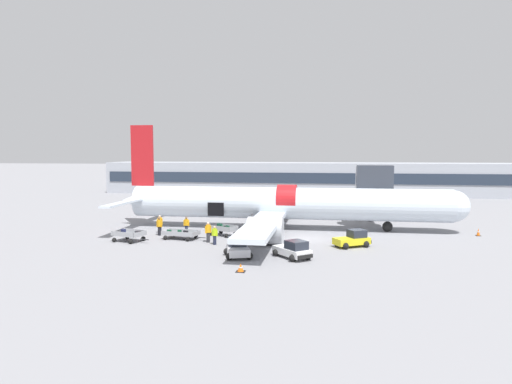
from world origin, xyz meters
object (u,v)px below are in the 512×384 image
(ground_crew_loader_b, at_px, (159,226))
(ground_crew_helper, at_px, (186,225))
(ground_crew_driver, at_px, (215,235))
(ground_crew_supervisor, at_px, (160,224))
(baggage_tug_rear, at_px, (293,250))
(baggage_cart_queued, at_px, (224,230))
(ground_crew_loader_a, at_px, (208,232))
(baggage_cart_empty, at_px, (130,236))
(baggage_tug_lead, at_px, (238,249))
(baggage_cart_loading, at_px, (181,235))
(airplane, at_px, (282,204))
(baggage_tug_mid, at_px, (353,239))

(ground_crew_loader_b, relative_size, ground_crew_helper, 1.05)
(ground_crew_driver, distance_m, ground_crew_supervisor, 8.26)
(baggage_tug_rear, bearing_deg, baggage_cart_queued, 131.62)
(ground_crew_loader_a, distance_m, ground_crew_loader_b, 6.11)
(ground_crew_supervisor, bearing_deg, baggage_cart_queued, -4.10)
(baggage_cart_empty, bearing_deg, baggage_cart_queued, 27.46)
(ground_crew_loader_a, bearing_deg, ground_crew_loader_b, 155.27)
(baggage_tug_rear, relative_size, ground_crew_supervisor, 1.90)
(baggage_tug_lead, distance_m, ground_crew_loader_a, 6.36)
(baggage_cart_loading, relative_size, baggage_cart_queued, 1.24)
(baggage_tug_lead, relative_size, ground_crew_driver, 1.85)
(baggage_cart_empty, relative_size, ground_crew_supervisor, 2.06)
(airplane, height_order, ground_crew_loader_a, airplane)
(baggage_tug_rear, distance_m, ground_crew_driver, 8.18)
(airplane, xyz_separation_m, ground_crew_loader_b, (-11.30, -5.63, -1.67))
(airplane, height_order, baggage_cart_empty, airplane)
(baggage_tug_lead, height_order, baggage_cart_empty, baggage_tug_lead)
(airplane, bearing_deg, ground_crew_supervisor, -159.43)
(ground_crew_driver, xyz_separation_m, ground_crew_helper, (-4.09, 4.80, 0.02))
(ground_crew_supervisor, relative_size, ground_crew_helper, 1.07)
(ground_crew_supervisor, bearing_deg, ground_crew_loader_a, -32.37)
(baggage_tug_mid, height_order, baggage_tug_rear, baggage_tug_mid)
(baggage_tug_rear, relative_size, ground_crew_loader_b, 1.93)
(baggage_tug_mid, height_order, baggage_cart_empty, baggage_tug_mid)
(ground_crew_loader_a, bearing_deg, ground_crew_helper, 130.01)
(baggage_tug_lead, height_order, ground_crew_helper, ground_crew_helper)
(baggage_tug_lead, relative_size, ground_crew_helper, 1.81)
(baggage_tug_lead, height_order, ground_crew_loader_a, ground_crew_loader_a)
(baggage_tug_mid, height_order, ground_crew_supervisor, ground_crew_supervisor)
(baggage_cart_empty, distance_m, ground_crew_supervisor, 4.68)
(baggage_cart_loading, height_order, ground_crew_driver, ground_crew_driver)
(airplane, bearing_deg, baggage_cart_empty, -145.25)
(baggage_cart_loading, bearing_deg, baggage_tug_mid, -3.75)
(ground_crew_loader_b, bearing_deg, ground_crew_helper, 30.34)
(baggage_cart_empty, relative_size, ground_crew_driver, 2.25)
(baggage_tug_lead, xyz_separation_m, baggage_cart_loading, (-6.59, 6.26, -0.22))
(baggage_tug_rear, bearing_deg, ground_crew_driver, 150.85)
(ground_crew_supervisor, distance_m, ground_crew_helper, 2.71)
(baggage_tug_mid, bearing_deg, baggage_cart_queued, 164.99)
(baggage_tug_mid, relative_size, ground_crew_supervisor, 1.86)
(baggage_cart_queued, bearing_deg, ground_crew_loader_b, -173.12)
(ground_crew_helper, bearing_deg, ground_crew_supervisor, -177.69)
(baggage_tug_lead, bearing_deg, baggage_tug_mid, 30.39)
(baggage_tug_mid, relative_size, baggage_cart_loading, 0.79)
(baggage_tug_lead, bearing_deg, ground_crew_helper, 127.71)
(baggage_tug_mid, height_order, ground_crew_driver, ground_crew_driver)
(airplane, xyz_separation_m, ground_crew_supervisor, (-11.72, -4.40, -1.65))
(ground_crew_loader_b, bearing_deg, baggage_tug_lead, -39.72)
(baggage_tug_rear, height_order, ground_crew_loader_b, ground_crew_loader_b)
(baggage_cart_queued, height_order, ground_crew_loader_a, ground_crew_loader_a)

